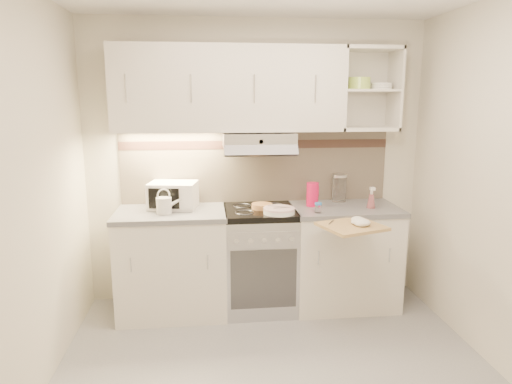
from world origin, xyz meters
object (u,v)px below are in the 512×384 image
(watering_can, at_px, (165,205))
(pink_pitcher, at_px, (313,194))
(spray_bottle, at_px, (371,199))
(electric_range, at_px, (260,259))
(cutting_board, at_px, (352,226))
(microwave, at_px, (173,195))
(glass_jar, at_px, (339,188))
(plate_stack, at_px, (279,211))

(watering_can, xyz_separation_m, pink_pitcher, (1.26, 0.13, 0.03))
(watering_can, height_order, spray_bottle, watering_can)
(electric_range, height_order, spray_bottle, spray_bottle)
(electric_range, distance_m, cutting_board, 0.93)
(microwave, bearing_deg, glass_jar, 13.20)
(electric_range, xyz_separation_m, watering_can, (-0.79, -0.08, 0.52))
(watering_can, xyz_separation_m, glass_jar, (1.54, 0.28, 0.05))
(electric_range, distance_m, spray_bottle, 1.09)
(microwave, xyz_separation_m, watering_can, (-0.06, -0.19, -0.04))
(plate_stack, distance_m, spray_bottle, 0.82)
(spray_bottle, distance_m, cutting_board, 0.55)
(microwave, relative_size, glass_jar, 1.76)
(plate_stack, distance_m, glass_jar, 0.73)
(electric_range, bearing_deg, glass_jar, 14.88)
(watering_can, bearing_deg, plate_stack, -24.45)
(glass_jar, bearing_deg, spray_bottle, -53.55)
(electric_range, bearing_deg, watering_can, -174.38)
(electric_range, relative_size, glass_jar, 3.61)
(electric_range, height_order, pink_pitcher, pink_pitcher)
(watering_can, xyz_separation_m, plate_stack, (0.93, -0.10, -0.05))
(electric_range, height_order, cutting_board, electric_range)
(microwave, relative_size, plate_stack, 1.70)
(plate_stack, relative_size, spray_bottle, 1.32)
(electric_range, height_order, plate_stack, plate_stack)
(pink_pitcher, relative_size, spray_bottle, 1.07)
(glass_jar, xyz_separation_m, spray_bottle, (0.20, -0.27, -0.05))
(plate_stack, height_order, glass_jar, glass_jar)
(electric_range, distance_m, pink_pitcher, 0.73)
(pink_pitcher, height_order, spray_bottle, pink_pitcher)
(watering_can, height_order, glass_jar, glass_jar)
(spray_bottle, bearing_deg, glass_jar, 128.05)
(glass_jar, relative_size, cutting_board, 0.58)
(pink_pitcher, relative_size, cutting_board, 0.48)
(pink_pitcher, height_order, glass_jar, glass_jar)
(plate_stack, bearing_deg, spray_bottle, 7.41)
(pink_pitcher, bearing_deg, microwave, 153.77)
(pink_pitcher, bearing_deg, watering_can, 162.72)
(cutting_board, bearing_deg, glass_jar, 62.53)
(electric_range, relative_size, cutting_board, 2.09)
(electric_range, relative_size, plate_stack, 3.49)
(electric_range, xyz_separation_m, microwave, (-0.73, 0.12, 0.56))
(watering_can, bearing_deg, electric_range, -12.52)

